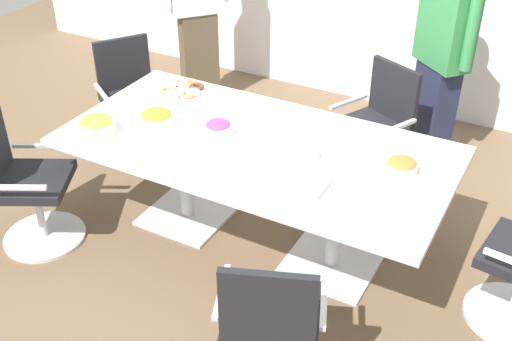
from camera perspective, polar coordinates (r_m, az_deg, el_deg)
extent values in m
cube|color=brown|center=(4.32, 0.00, -6.19)|extent=(10.00, 10.00, 0.01)
cube|color=silver|center=(3.90, 0.00, 2.22)|extent=(2.40, 1.20, 0.04)
cube|color=silver|center=(4.55, -6.11, -3.91)|extent=(0.56, 0.56, 0.02)
cylinder|color=silver|center=(4.34, -6.39, -0.13)|extent=(0.09, 0.09, 0.69)
cube|color=silver|center=(4.14, 6.77, -8.26)|extent=(0.56, 0.56, 0.02)
cylinder|color=silver|center=(3.92, 7.11, -4.32)|extent=(0.09, 0.09, 0.69)
cylinder|color=silver|center=(5.35, -10.38, 1.88)|extent=(0.75, 0.75, 0.02)
cylinder|color=silver|center=(5.25, -10.60, 3.89)|extent=(0.05, 0.05, 0.41)
cube|color=black|center=(5.14, -10.87, 6.16)|extent=(0.64, 0.64, 0.06)
cube|color=black|center=(5.23, -11.89, 9.40)|extent=(0.27, 0.39, 0.42)
cube|color=silver|center=(5.16, -8.42, 7.97)|extent=(0.32, 0.23, 0.02)
cube|color=silver|center=(5.03, -13.65, 6.73)|extent=(0.32, 0.23, 0.02)
cylinder|color=silver|center=(4.55, -18.43, -5.62)|extent=(0.73, 0.73, 0.02)
cylinder|color=silver|center=(4.43, -18.91, -3.44)|extent=(0.05, 0.05, 0.41)
cube|color=black|center=(4.30, -19.46, -0.93)|extent=(0.62, 0.62, 0.06)
cube|color=silver|center=(4.44, -18.81, 2.12)|extent=(0.34, 0.20, 0.02)
cube|color=silver|center=(4.05, -20.78, -1.44)|extent=(0.34, 0.20, 0.02)
cube|color=black|center=(3.16, 1.45, -12.79)|extent=(0.60, 0.60, 0.06)
cube|color=black|center=(2.84, 1.07, -12.41)|extent=(0.42, 0.20, 0.42)
cube|color=silver|center=(3.10, -3.11, -10.82)|extent=(0.16, 0.35, 0.02)
cube|color=silver|center=(3.07, 6.13, -11.56)|extent=(0.16, 0.35, 0.02)
cylinder|color=silver|center=(4.06, 21.91, -12.00)|extent=(0.61, 0.61, 0.02)
cylinder|color=silver|center=(4.95, 9.73, -0.81)|extent=(0.72, 0.72, 0.02)
cylinder|color=silver|center=(4.84, 9.97, 1.31)|extent=(0.05, 0.05, 0.41)
cube|color=black|center=(4.72, 10.23, 3.72)|extent=(0.61, 0.61, 0.06)
cube|color=black|center=(4.76, 12.32, 6.94)|extent=(0.41, 0.22, 0.42)
cube|color=silver|center=(4.52, 12.55, 3.80)|extent=(0.19, 0.35, 0.02)
cube|color=silver|center=(4.82, 8.32, 6.13)|extent=(0.19, 0.35, 0.02)
cube|color=brown|center=(5.93, -5.12, 10.04)|extent=(0.36, 0.37, 0.87)
cube|color=#232842|center=(5.17, 15.56, 5.01)|extent=(0.37, 0.36, 0.82)
cube|color=#388C4C|center=(4.88, 16.84, 12.62)|extent=(0.48, 0.45, 0.65)
cylinder|color=#388C4C|center=(4.68, 18.82, 11.84)|extent=(0.11, 0.11, 0.58)
cylinder|color=#388C4C|center=(5.07, 15.11, 14.01)|extent=(0.11, 0.11, 0.58)
cylinder|color=white|center=(4.13, -8.92, 4.51)|extent=(0.22, 0.22, 0.07)
ellipsoid|color=orange|center=(4.11, -8.96, 4.96)|extent=(0.20, 0.20, 0.07)
cylinder|color=beige|center=(3.69, 12.93, 0.28)|extent=(0.19, 0.19, 0.06)
ellipsoid|color=#AD702D|center=(3.68, 12.99, 0.67)|extent=(0.16, 0.16, 0.05)
cylinder|color=beige|center=(4.10, -14.10, 3.78)|extent=(0.23, 0.23, 0.08)
ellipsoid|color=yellow|center=(4.09, -14.18, 4.29)|extent=(0.20, 0.20, 0.07)
cylinder|color=beige|center=(3.97, -3.42, 3.64)|extent=(0.17, 0.17, 0.07)
ellipsoid|color=#9E3D8E|center=(3.95, -3.43, 4.11)|extent=(0.15, 0.15, 0.07)
cylinder|color=white|center=(4.55, -6.67, 7.09)|extent=(0.31, 0.31, 0.01)
torus|color=pink|center=(4.48, -5.68, 7.00)|extent=(0.11, 0.11, 0.03)
torus|color=brown|center=(4.56, -5.35, 7.51)|extent=(0.11, 0.11, 0.03)
torus|color=tan|center=(4.62, -5.87, 7.84)|extent=(0.11, 0.11, 0.03)
torus|color=pink|center=(4.64, -6.79, 7.90)|extent=(0.11, 0.11, 0.03)
torus|color=white|center=(4.60, -7.86, 7.55)|extent=(0.11, 0.11, 0.03)
torus|color=tan|center=(4.53, -8.02, 7.14)|extent=(0.11, 0.11, 0.03)
torus|color=white|center=(4.47, -7.48, 6.81)|extent=(0.11, 0.11, 0.03)
torus|color=tan|center=(4.45, -6.20, 6.82)|extent=(0.11, 0.11, 0.03)
cylinder|color=white|center=(3.78, 4.38, 1.45)|extent=(0.19, 0.19, 0.01)
cylinder|color=silver|center=(3.78, 4.38, 1.53)|extent=(0.19, 0.19, 0.01)
cylinder|color=white|center=(3.78, 4.39, 1.60)|extent=(0.19, 0.19, 0.01)
cylinder|color=silver|center=(3.77, 4.39, 1.68)|extent=(0.19, 0.19, 0.01)
cylinder|color=white|center=(3.77, 4.39, 1.76)|extent=(0.19, 0.19, 0.01)
cylinder|color=silver|center=(3.77, 4.40, 1.84)|extent=(0.19, 0.19, 0.01)
cylinder|color=white|center=(3.76, 4.40, 1.92)|extent=(0.19, 0.19, 0.01)
cylinder|color=silver|center=(3.76, 4.41, 1.99)|extent=(0.19, 0.19, 0.01)
cylinder|color=white|center=(3.76, 4.41, 2.07)|extent=(0.19, 0.19, 0.01)
cube|color=white|center=(3.47, 4.71, -1.18)|extent=(0.18, 0.18, 0.06)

